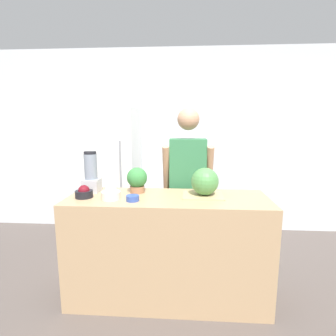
{
  "coord_description": "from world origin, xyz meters",
  "views": [
    {
      "loc": [
        0.15,
        -1.88,
        1.57
      ],
      "look_at": [
        0.0,
        0.33,
        1.19
      ],
      "focal_mm": 28.0,
      "sensor_mm": 36.0,
      "label": 1
    }
  ],
  "objects_px": {
    "watermelon": "(205,181)",
    "bowl_cream": "(111,194)",
    "bowl_small_blue": "(133,198)",
    "person": "(188,188)",
    "bowl_cherries": "(84,193)",
    "blender": "(91,174)",
    "potted_plant": "(137,179)",
    "refrigerator": "(113,175)"
  },
  "relations": [
    {
      "from": "refrigerator",
      "to": "bowl_cream",
      "type": "relative_size",
      "value": 11.09
    },
    {
      "from": "refrigerator",
      "to": "blender",
      "type": "xyz_separation_m",
      "value": [
        0.11,
        -1.1,
        0.22
      ]
    },
    {
      "from": "potted_plant",
      "to": "watermelon",
      "type": "bearing_deg",
      "value": -8.53
    },
    {
      "from": "blender",
      "to": "refrigerator",
      "type": "bearing_deg",
      "value": 95.81
    },
    {
      "from": "watermelon",
      "to": "bowl_cream",
      "type": "relative_size",
      "value": 1.5
    },
    {
      "from": "bowl_cream",
      "to": "potted_plant",
      "type": "height_order",
      "value": "potted_plant"
    },
    {
      "from": "person",
      "to": "potted_plant",
      "type": "xyz_separation_m",
      "value": [
        -0.47,
        -0.36,
        0.17
      ]
    },
    {
      "from": "person",
      "to": "blender",
      "type": "bearing_deg",
      "value": -157.72
    },
    {
      "from": "refrigerator",
      "to": "blender",
      "type": "bearing_deg",
      "value": -84.19
    },
    {
      "from": "refrigerator",
      "to": "watermelon",
      "type": "xyz_separation_m",
      "value": [
        1.15,
        -1.19,
        0.19
      ]
    },
    {
      "from": "watermelon",
      "to": "potted_plant",
      "type": "height_order",
      "value": "watermelon"
    },
    {
      "from": "person",
      "to": "watermelon",
      "type": "xyz_separation_m",
      "value": [
        0.14,
        -0.46,
        0.18
      ]
    },
    {
      "from": "watermelon",
      "to": "bowl_cream",
      "type": "xyz_separation_m",
      "value": [
        -0.79,
        -0.14,
        -0.09
      ]
    },
    {
      "from": "person",
      "to": "potted_plant",
      "type": "distance_m",
      "value": 0.61
    },
    {
      "from": "refrigerator",
      "to": "bowl_cream",
      "type": "distance_m",
      "value": 1.38
    },
    {
      "from": "person",
      "to": "watermelon",
      "type": "relative_size",
      "value": 7.22
    },
    {
      "from": "refrigerator",
      "to": "bowl_cherries",
      "type": "relative_size",
      "value": 11.85
    },
    {
      "from": "refrigerator",
      "to": "potted_plant",
      "type": "height_order",
      "value": "refrigerator"
    },
    {
      "from": "refrigerator",
      "to": "person",
      "type": "relative_size",
      "value": 1.02
    },
    {
      "from": "bowl_cherries",
      "to": "blender",
      "type": "distance_m",
      "value": 0.23
    },
    {
      "from": "person",
      "to": "bowl_small_blue",
      "type": "bearing_deg",
      "value": -125.79
    },
    {
      "from": "bowl_cream",
      "to": "bowl_small_blue",
      "type": "relative_size",
      "value": 1.48
    },
    {
      "from": "blender",
      "to": "potted_plant",
      "type": "distance_m",
      "value": 0.43
    },
    {
      "from": "bowl_small_blue",
      "to": "potted_plant",
      "type": "bearing_deg",
      "value": 92.23
    },
    {
      "from": "bowl_cherries",
      "to": "blender",
      "type": "relative_size",
      "value": 0.39
    },
    {
      "from": "watermelon",
      "to": "bowl_cream",
      "type": "bearing_deg",
      "value": -170.12
    },
    {
      "from": "refrigerator",
      "to": "watermelon",
      "type": "height_order",
      "value": "refrigerator"
    },
    {
      "from": "person",
      "to": "bowl_cream",
      "type": "xyz_separation_m",
      "value": [
        -0.65,
        -0.59,
        0.09
      ]
    },
    {
      "from": "person",
      "to": "bowl_cream",
      "type": "relative_size",
      "value": 10.83
    },
    {
      "from": "blender",
      "to": "watermelon",
      "type": "bearing_deg",
      "value": -4.92
    },
    {
      "from": "bowl_small_blue",
      "to": "blender",
      "type": "relative_size",
      "value": 0.28
    },
    {
      "from": "person",
      "to": "watermelon",
      "type": "height_order",
      "value": "person"
    },
    {
      "from": "bowl_small_blue",
      "to": "potted_plant",
      "type": "distance_m",
      "value": 0.29
    },
    {
      "from": "refrigerator",
      "to": "bowl_small_blue",
      "type": "relative_size",
      "value": 16.4
    },
    {
      "from": "person",
      "to": "potted_plant",
      "type": "bearing_deg",
      "value": -141.98
    },
    {
      "from": "person",
      "to": "bowl_cherries",
      "type": "height_order",
      "value": "person"
    },
    {
      "from": "blender",
      "to": "potted_plant",
      "type": "bearing_deg",
      "value": 0.28
    },
    {
      "from": "watermelon",
      "to": "potted_plant",
      "type": "xyz_separation_m",
      "value": [
        -0.61,
        0.09,
        -0.01
      ]
    },
    {
      "from": "person",
      "to": "blender",
      "type": "height_order",
      "value": "person"
    },
    {
      "from": "refrigerator",
      "to": "bowl_small_blue",
      "type": "height_order",
      "value": "refrigerator"
    },
    {
      "from": "watermelon",
      "to": "bowl_cream",
      "type": "distance_m",
      "value": 0.81
    },
    {
      "from": "refrigerator",
      "to": "bowl_cherries",
      "type": "distance_m",
      "value": 1.31
    }
  ]
}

